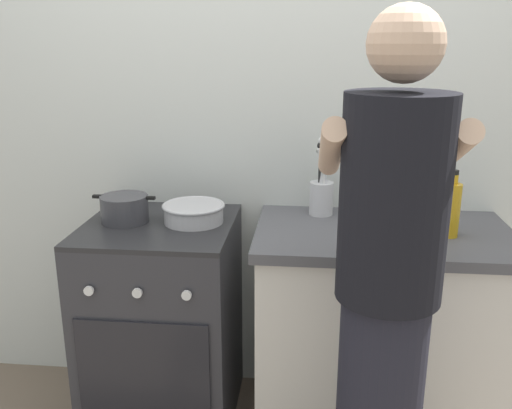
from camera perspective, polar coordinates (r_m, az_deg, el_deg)
The scene contains 8 objects.
back_wall at distance 2.43m, azimuth 4.47°, elevation 8.11°, with size 3.20×0.10×2.50m.
countertop at distance 2.37m, azimuth 12.49°, elevation -12.92°, with size 1.00×0.60×0.90m.
stove_range at distance 2.43m, azimuth -9.57°, elevation -12.07°, with size 0.60×0.62×0.90m.
pot at distance 2.29m, azimuth -13.49°, elevation -0.42°, with size 0.26×0.19×0.11m.
mixing_bowl at distance 2.24m, azimuth -6.49°, elevation -0.78°, with size 0.25×0.25×0.08m.
utensil_crock at distance 2.32m, azimuth 6.81°, elevation 1.31°, with size 0.10×0.10×0.33m.
oil_bottle at distance 2.17m, azimuth 19.57°, elevation -0.41°, with size 0.07×0.07×0.25m.
person at distance 1.67m, azimuth 13.31°, elevation -10.40°, with size 0.41×0.50×1.70m.
Camera 1 is at (0.25, -1.90, 1.60)m, focal length 38.53 mm.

